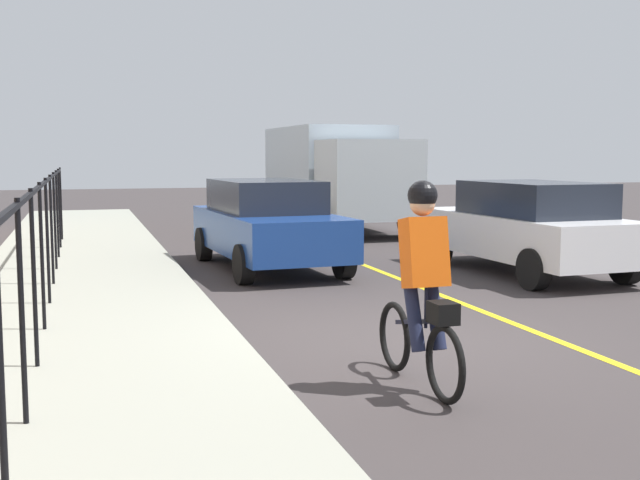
{
  "coord_description": "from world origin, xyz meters",
  "views": [
    {
      "loc": [
        -7.96,
        3.38,
        2.05
      ],
      "look_at": [
        1.24,
        0.59,
        1.0
      ],
      "focal_mm": 44.47,
      "sensor_mm": 36.0,
      "label": 1
    }
  ],
  "objects_px": {
    "cyclist_lead": "(423,286)",
    "box_truck_background": "(335,172)",
    "patrol_sedan": "(528,226)",
    "parked_sedan_rear": "(267,223)"
  },
  "relations": [
    {
      "from": "cyclist_lead",
      "to": "box_truck_background",
      "type": "xyz_separation_m",
      "value": [
        14.24,
        -3.81,
        0.64
      ]
    },
    {
      "from": "cyclist_lead",
      "to": "patrol_sedan",
      "type": "bearing_deg",
      "value": -39.53
    },
    {
      "from": "parked_sedan_rear",
      "to": "cyclist_lead",
      "type": "bearing_deg",
      "value": -6.24
    },
    {
      "from": "cyclist_lead",
      "to": "box_truck_background",
      "type": "bearing_deg",
      "value": -15.93
    },
    {
      "from": "cyclist_lead",
      "to": "parked_sedan_rear",
      "type": "distance_m",
      "value": 7.52
    },
    {
      "from": "cyclist_lead",
      "to": "parked_sedan_rear",
      "type": "relative_size",
      "value": 0.41
    },
    {
      "from": "patrol_sedan",
      "to": "box_truck_background",
      "type": "bearing_deg",
      "value": 1.88
    },
    {
      "from": "parked_sedan_rear",
      "to": "box_truck_background",
      "type": "distance_m",
      "value": 7.59
    },
    {
      "from": "box_truck_background",
      "to": "patrol_sedan",
      "type": "bearing_deg",
      "value": 4.3
    },
    {
      "from": "patrol_sedan",
      "to": "box_truck_background",
      "type": "height_order",
      "value": "box_truck_background"
    }
  ]
}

